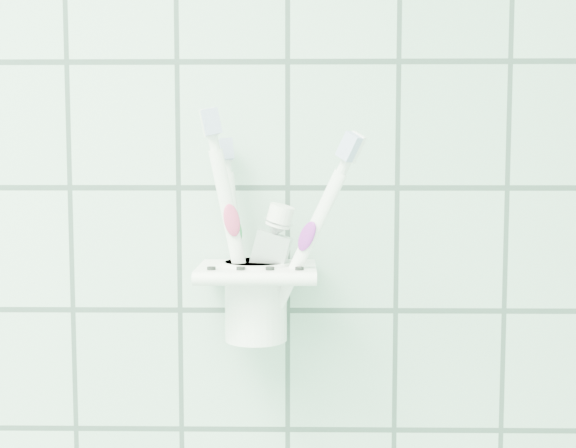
{
  "coord_description": "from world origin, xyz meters",
  "views": [
    {
      "loc": [
        0.67,
        0.47,
        1.4
      ],
      "look_at": [
        0.67,
        1.1,
        1.35
      ],
      "focal_mm": 45.0,
      "sensor_mm": 36.0,
      "label": 1
    }
  ],
  "objects_px": {
    "cup": "(256,297)",
    "toothbrush_orange": "(265,221)",
    "toothpaste_tube": "(250,256)",
    "holder_bracket": "(257,273)",
    "toothbrush_blue": "(244,233)",
    "toothbrush_pink": "(253,220)"
  },
  "relations": [
    {
      "from": "holder_bracket",
      "to": "toothbrush_orange",
      "type": "xyz_separation_m",
      "value": [
        0.01,
        -0.0,
        0.05
      ]
    },
    {
      "from": "holder_bracket",
      "to": "toothbrush_orange",
      "type": "height_order",
      "value": "toothbrush_orange"
    },
    {
      "from": "toothbrush_pink",
      "to": "cup",
      "type": "bearing_deg",
      "value": 53.27
    },
    {
      "from": "holder_bracket",
      "to": "toothpaste_tube",
      "type": "distance_m",
      "value": 0.02
    },
    {
      "from": "holder_bracket",
      "to": "toothbrush_blue",
      "type": "distance_m",
      "value": 0.04
    },
    {
      "from": "toothbrush_blue",
      "to": "toothpaste_tube",
      "type": "distance_m",
      "value": 0.02
    },
    {
      "from": "cup",
      "to": "toothbrush_orange",
      "type": "relative_size",
      "value": 0.37
    },
    {
      "from": "toothbrush_blue",
      "to": "toothbrush_orange",
      "type": "xyz_separation_m",
      "value": [
        0.02,
        -0.01,
        0.01
      ]
    },
    {
      "from": "holder_bracket",
      "to": "toothbrush_pink",
      "type": "distance_m",
      "value": 0.05
    },
    {
      "from": "cup",
      "to": "toothbrush_orange",
      "type": "xyz_separation_m",
      "value": [
        0.01,
        -0.0,
        0.07
      ]
    },
    {
      "from": "toothpaste_tube",
      "to": "toothbrush_pink",
      "type": "bearing_deg",
      "value": -51.46
    },
    {
      "from": "holder_bracket",
      "to": "toothpaste_tube",
      "type": "xyz_separation_m",
      "value": [
        -0.01,
        0.0,
        0.02
      ]
    },
    {
      "from": "toothpaste_tube",
      "to": "holder_bracket",
      "type": "bearing_deg",
      "value": 3.84
    },
    {
      "from": "holder_bracket",
      "to": "cup",
      "type": "height_order",
      "value": "same"
    },
    {
      "from": "cup",
      "to": "toothpaste_tube",
      "type": "distance_m",
      "value": 0.04
    },
    {
      "from": "holder_bracket",
      "to": "toothbrush_blue",
      "type": "relative_size",
      "value": 0.59
    },
    {
      "from": "cup",
      "to": "toothbrush_orange",
      "type": "bearing_deg",
      "value": -27.67
    },
    {
      "from": "toothpaste_tube",
      "to": "cup",
      "type": "bearing_deg",
      "value": 35.45
    },
    {
      "from": "cup",
      "to": "toothbrush_blue",
      "type": "height_order",
      "value": "toothbrush_blue"
    },
    {
      "from": "toothbrush_blue",
      "to": "toothpaste_tube",
      "type": "xyz_separation_m",
      "value": [
        0.01,
        -0.0,
        -0.02
      ]
    },
    {
      "from": "toothbrush_orange",
      "to": "toothpaste_tube",
      "type": "bearing_deg",
      "value": -150.63
    },
    {
      "from": "cup",
      "to": "toothbrush_pink",
      "type": "relative_size",
      "value": 0.35
    }
  ]
}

